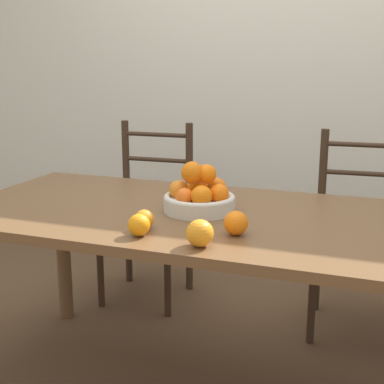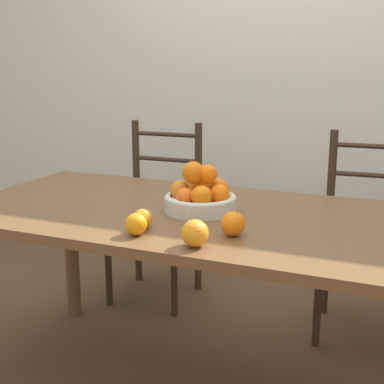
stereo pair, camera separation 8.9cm
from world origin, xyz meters
name	(u,v)px [view 2 (the right image)]	position (x,y,z in m)	size (l,w,h in m)	color
wall_back	(291,58)	(0.00, 1.50, 1.30)	(8.00, 0.06, 2.60)	silver
dining_table	(195,235)	(0.00, 0.00, 0.65)	(1.82, 0.89, 0.74)	brown
fruit_bowl	(200,195)	(0.02, 0.01, 0.80)	(0.27, 0.27, 0.19)	beige
orange_loose_0	(143,219)	(-0.08, -0.25, 0.77)	(0.07, 0.07, 0.07)	orange
orange_loose_1	(136,224)	(-0.07, -0.33, 0.78)	(0.07, 0.07, 0.07)	orange
orange_loose_2	(195,233)	(0.15, -0.35, 0.78)	(0.08, 0.08, 0.08)	orange
orange_loose_3	(233,224)	(0.22, -0.21, 0.78)	(0.08, 0.08, 0.08)	orange
chair_left	(157,214)	(-0.54, 0.76, 0.47)	(0.44, 0.42, 0.96)	#382619
chair_right	(367,240)	(0.56, 0.76, 0.47)	(0.44, 0.43, 0.96)	#382619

